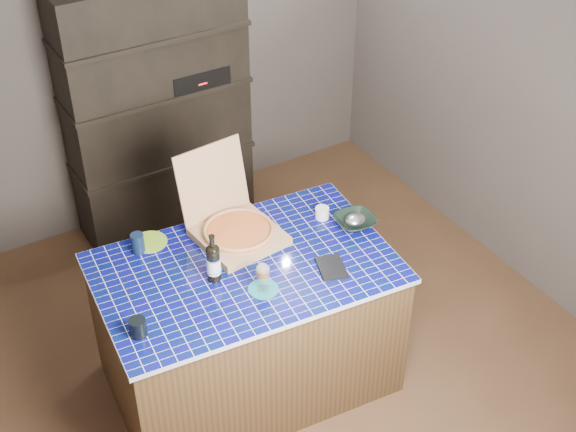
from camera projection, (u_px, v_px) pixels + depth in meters
room at (272, 174)px, 4.05m from camera, size 3.50×3.50×3.50m
shelving_unit at (158, 108)px, 5.31m from camera, size 1.20×0.41×1.80m
kitchen_island at (247, 325)px, 4.36m from camera, size 1.60×1.09×0.83m
pizza_box at (236, 228)px, 4.27m from camera, size 0.46×0.54×0.45m
mead_bottle at (213, 262)px, 3.97m from camera, size 0.08×0.08×0.28m
teal_trivet at (263, 289)px, 3.97m from camera, size 0.15×0.15×0.01m
wine_glass at (263, 272)px, 3.90m from camera, size 0.07×0.07×0.16m
tumbler at (138, 327)px, 3.69m from camera, size 0.08×0.08×0.09m
dvd_case at (332, 267)px, 4.09m from camera, size 0.18×0.22×0.01m
bowl at (355, 222)px, 4.38m from camera, size 0.24×0.24×0.05m
foil_contents at (355, 220)px, 4.37m from camera, size 0.12×0.10×0.06m
white_jar at (322, 213)px, 4.43m from camera, size 0.08×0.08×0.07m
navy_cup at (138, 243)px, 4.18m from camera, size 0.07×0.07×0.11m
green_trivet at (149, 242)px, 4.27m from camera, size 0.19×0.19×0.01m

